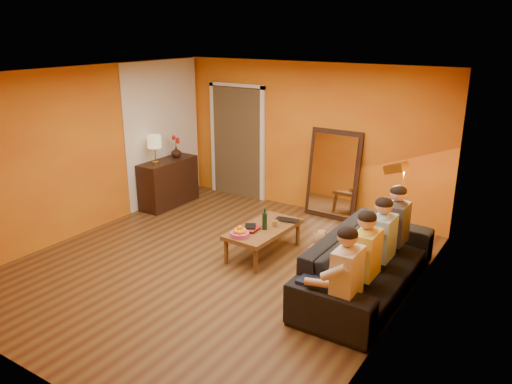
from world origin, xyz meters
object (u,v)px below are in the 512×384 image
Objects in this scene: sideboard at (169,183)px; sofa at (368,264)px; dog at (318,258)px; person_mid_right at (382,245)px; floor_lamp at (401,216)px; laptop at (286,221)px; vase at (176,152)px; person_far_left at (347,282)px; tumbler at (275,224)px; coffee_table at (263,241)px; wine_bottle at (265,219)px; mirror_frame at (334,174)px; person_mid_left at (366,262)px; table_lamp at (155,150)px; person_far_right at (396,230)px.

sideboard reaches higher than sofa.
sideboard is 1.65× the size of dog.
floor_lamp is at bearing 92.16° from person_mid_right.
floor_lamp is at bearing 4.55° from laptop.
vase is at bearing 72.84° from sofa.
dog is at bearing 131.08° from person_far_left.
tumbler is at bearing 172.83° from person_mid_right.
dog reaches higher than coffee_table.
sofa is at bearing -4.12° from coffee_table.
wine_bottle is at bearing 85.06° from sofa.
vase reaches higher than sideboard.
wine_bottle is 3.28× the size of tumbler.
sideboard reaches higher than coffee_table.
dog is at bearing 107.25° from sofa.
sideboard is at bearing 154.76° from person_far_left.
mirror_frame is 1.29× the size of sideboard.
dog is 1.07m from wine_bottle.
person_mid_left is at bearing -19.06° from sideboard.
person_mid_right is 6.03× the size of vase.
dog is at bearing -14.43° from table_lamp.
wine_bottle is (2.65, -0.92, 0.15)m from sideboard.
mirror_frame reaches higher than sofa.
person_far_right is at bearing -5.36° from sideboard.
person_mid_left is at bearing -163.89° from sofa.
floor_lamp reaches higher than dog.
tumbler is at bearing -145.27° from floor_lamp.
tumbler is 2.94m from vase.
person_far_left is at bearing -21.93° from table_lamp.
sofa reaches higher than laptop.
person_mid_left is 0.55m from person_mid_right.
person_far_right is 1.69m from tumbler.
table_lamp is (0.00, -0.30, 0.68)m from sideboard.
person_far_right reaches higher than tumbler.
sofa is at bearing 106.11° from person_mid_left.
person_mid_right is at bearing -1.24° from wine_bottle.
sofa is 3.50× the size of dog.
wine_bottle is at bearing -42.60° from coffee_table.
person_far_left is at bearing -25.24° from sideboard.
person_far_left is at bearing -90.00° from person_far_right.
person_mid_right and person_far_right have the same top height.
dog is 0.59× the size of person_far_left.
person_mid_right is at bearing -52.43° from sofa.
person_mid_right is at bearing -73.09° from floor_lamp.
floor_lamp is (4.34, 0.14, -0.39)m from table_lamp.
mirror_frame is 7.51× the size of vase.
laptop is at bearing -4.57° from table_lamp.
person_mid_left is at bearing -24.69° from tumbler.
person_mid_left reaches higher than sideboard.
laptop is (0.13, 0.40, -0.14)m from wine_bottle.
tumbler is at bearing 67.62° from wine_bottle.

